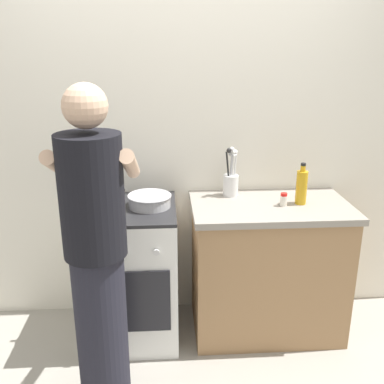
{
  "coord_description": "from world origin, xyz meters",
  "views": [
    {
      "loc": [
        -0.12,
        -2.4,
        1.85
      ],
      "look_at": [
        0.05,
        0.12,
        1.0
      ],
      "focal_mm": 41.09,
      "sensor_mm": 36.0,
      "label": 1
    }
  ],
  "objects_px": {
    "pot": "(103,200)",
    "utensil_crock": "(231,180)",
    "spice_bottle": "(284,200)",
    "mixing_bowl": "(150,200)",
    "person": "(97,261)",
    "stove_range": "(130,272)",
    "oil_bottle": "(302,187)"
  },
  "relations": [
    {
      "from": "pot",
      "to": "utensil_crock",
      "type": "distance_m",
      "value": 0.84
    },
    {
      "from": "utensil_crock",
      "to": "pot",
      "type": "bearing_deg",
      "value": -165.11
    },
    {
      "from": "utensil_crock",
      "to": "spice_bottle",
      "type": "distance_m",
      "value": 0.38
    },
    {
      "from": "pot",
      "to": "mixing_bowl",
      "type": "relative_size",
      "value": 1.0
    },
    {
      "from": "spice_bottle",
      "to": "person",
      "type": "relative_size",
      "value": 0.05
    },
    {
      "from": "pot",
      "to": "utensil_crock",
      "type": "xyz_separation_m",
      "value": [
        0.81,
        0.22,
        0.04
      ]
    },
    {
      "from": "stove_range",
      "to": "person",
      "type": "bearing_deg",
      "value": -99.0
    },
    {
      "from": "utensil_crock",
      "to": "stove_range",
      "type": "bearing_deg",
      "value": -164.59
    },
    {
      "from": "oil_bottle",
      "to": "person",
      "type": "distance_m",
      "value": 1.35
    },
    {
      "from": "mixing_bowl",
      "to": "utensil_crock",
      "type": "distance_m",
      "value": 0.56
    },
    {
      "from": "oil_bottle",
      "to": "stove_range",
      "type": "bearing_deg",
      "value": 179.84
    },
    {
      "from": "utensil_crock",
      "to": "spice_bottle",
      "type": "xyz_separation_m",
      "value": [
        0.3,
        -0.22,
        -0.06
      ]
    },
    {
      "from": "person",
      "to": "mixing_bowl",
      "type": "bearing_deg",
      "value": 69.22
    },
    {
      "from": "mixing_bowl",
      "to": "oil_bottle",
      "type": "xyz_separation_m",
      "value": [
        0.94,
        -0.01,
        0.07
      ]
    },
    {
      "from": "stove_range",
      "to": "pot",
      "type": "bearing_deg",
      "value": -167.64
    },
    {
      "from": "pot",
      "to": "person",
      "type": "relative_size",
      "value": 0.16
    },
    {
      "from": "utensil_crock",
      "to": "oil_bottle",
      "type": "bearing_deg",
      "value": -24.38
    },
    {
      "from": "spice_bottle",
      "to": "person",
      "type": "bearing_deg",
      "value": -151.13
    },
    {
      "from": "stove_range",
      "to": "mixing_bowl",
      "type": "distance_m",
      "value": 0.51
    },
    {
      "from": "stove_range",
      "to": "oil_bottle",
      "type": "distance_m",
      "value": 1.22
    },
    {
      "from": "stove_range",
      "to": "spice_bottle",
      "type": "relative_size",
      "value": 10.75
    },
    {
      "from": "mixing_bowl",
      "to": "person",
      "type": "bearing_deg",
      "value": -110.78
    },
    {
      "from": "spice_bottle",
      "to": "person",
      "type": "xyz_separation_m",
      "value": [
        -1.07,
        -0.59,
        -0.08
      ]
    },
    {
      "from": "pot",
      "to": "spice_bottle",
      "type": "bearing_deg",
      "value": -0.28
    },
    {
      "from": "oil_bottle",
      "to": "person",
      "type": "height_order",
      "value": "person"
    },
    {
      "from": "stove_range",
      "to": "mixing_bowl",
      "type": "relative_size",
      "value": 3.31
    },
    {
      "from": "utensil_crock",
      "to": "person",
      "type": "distance_m",
      "value": 1.13
    },
    {
      "from": "stove_range",
      "to": "utensil_crock",
      "type": "height_order",
      "value": "utensil_crock"
    },
    {
      "from": "spice_bottle",
      "to": "oil_bottle",
      "type": "bearing_deg",
      "value": 15.8
    },
    {
      "from": "stove_range",
      "to": "person",
      "type": "relative_size",
      "value": 0.53
    },
    {
      "from": "stove_range",
      "to": "pot",
      "type": "xyz_separation_m",
      "value": [
        -0.14,
        -0.03,
        0.51
      ]
    },
    {
      "from": "mixing_bowl",
      "to": "spice_bottle",
      "type": "bearing_deg",
      "value": -2.84
    }
  ]
}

